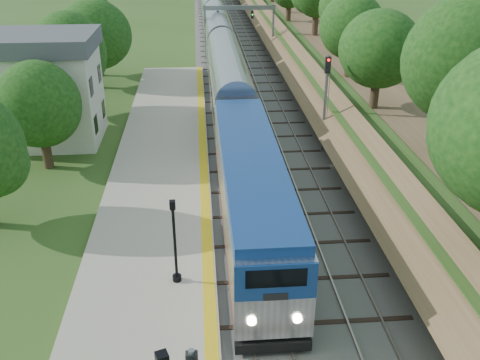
{
  "coord_description": "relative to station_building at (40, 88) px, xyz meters",
  "views": [
    {
      "loc": [
        -2.49,
        -8.91,
        15.11
      ],
      "look_at": [
        -0.5,
        16.21,
        2.8
      ],
      "focal_mm": 40.0,
      "sensor_mm": 36.0,
      "label": 1
    }
  ],
  "objects": [
    {
      "name": "platform",
      "position": [
        8.8,
        -14.0,
        -3.9
      ],
      "size": [
        6.4,
        68.0,
        0.38
      ],
      "primitive_type": "cube",
      "color": "#AC9F8B",
      "rests_on": "ground"
    },
    {
      "name": "lamppost_far",
      "position": [
        10.22,
        -18.98,
        -1.88
      ],
      "size": [
        0.41,
        0.41,
        4.1
      ],
      "color": "black",
      "rests_on": "platform"
    },
    {
      "name": "embankment",
      "position": [
        24.35,
        30.0,
        -2.14
      ],
      "size": [
        10.64,
        170.0,
        11.7
      ],
      "color": "brown",
      "rests_on": "ground"
    },
    {
      "name": "station_building",
      "position": [
        0.0,
        0.0,
        0.0
      ],
      "size": [
        8.6,
        6.6,
        8.0
      ],
      "color": "beige",
      "rests_on": "ground"
    },
    {
      "name": "trees_behind_platform",
      "position": [
        2.83,
        -9.33,
        0.44
      ],
      "size": [
        7.82,
        53.32,
        7.21
      ],
      "color": "#332316",
      "rests_on": "ground"
    },
    {
      "name": "trackbed",
      "position": [
        16.0,
        30.0,
        -4.02
      ],
      "size": [
        9.5,
        170.0,
        0.28
      ],
      "color": "#4C4944",
      "rests_on": "ground"
    },
    {
      "name": "train",
      "position": [
        14.0,
        35.93,
        -1.81
      ],
      "size": [
        3.02,
        121.28,
        4.45
      ],
      "color": "black",
      "rests_on": "trackbed"
    },
    {
      "name": "signal_farside",
      "position": [
        20.2,
        -3.91,
        0.24
      ],
      "size": [
        0.38,
        0.3,
        6.88
      ],
      "color": "slate",
      "rests_on": "ground"
    },
    {
      "name": "yellow_stripe",
      "position": [
        11.65,
        -14.0,
        -3.7
      ],
      "size": [
        0.55,
        68.0,
        0.01
      ],
      "primitive_type": "cube",
      "color": "gold",
      "rests_on": "platform"
    },
    {
      "name": "signal_gantry",
      "position": [
        16.47,
        24.99,
        0.73
      ],
      "size": [
        8.4,
        0.38,
        6.2
      ],
      "color": "slate",
      "rests_on": "ground"
    }
  ]
}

